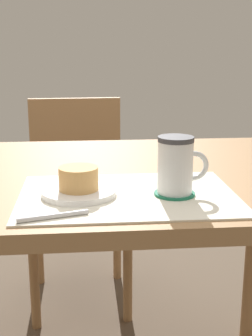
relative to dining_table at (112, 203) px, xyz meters
name	(u,v)px	position (x,y,z in m)	size (l,w,h in m)	color
dining_table	(112,203)	(0.00, 0.00, 0.00)	(1.14, 0.79, 0.75)	#997047
wooden_chair	(78,191)	(-0.10, 0.74, -0.20)	(0.44, 0.44, 0.84)	#997047
placemat	(128,195)	(0.02, -0.20, 0.09)	(0.45, 0.32, 0.00)	silver
pastry_plate	(79,192)	(-0.08, -0.20, 0.10)	(0.15, 0.15, 0.01)	white
pastry	(79,178)	(-0.08, -0.20, 0.13)	(0.08, 0.08, 0.05)	#E0A860
coffee_coaster	(174,194)	(0.12, -0.22, 0.09)	(0.08, 0.08, 0.01)	#196B4C
coffee_mug	(177,165)	(0.12, -0.22, 0.15)	(0.11, 0.07, 0.12)	white
teaspoon	(53,216)	(-0.13, -0.33, 0.09)	(0.01, 0.01, 0.13)	silver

